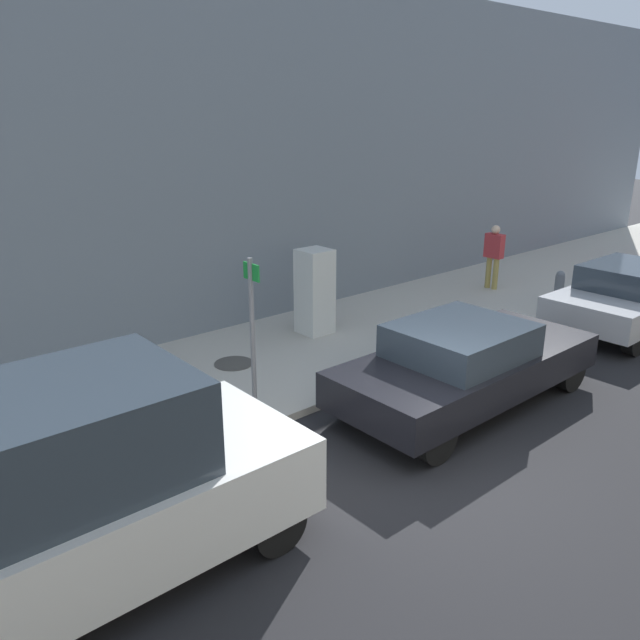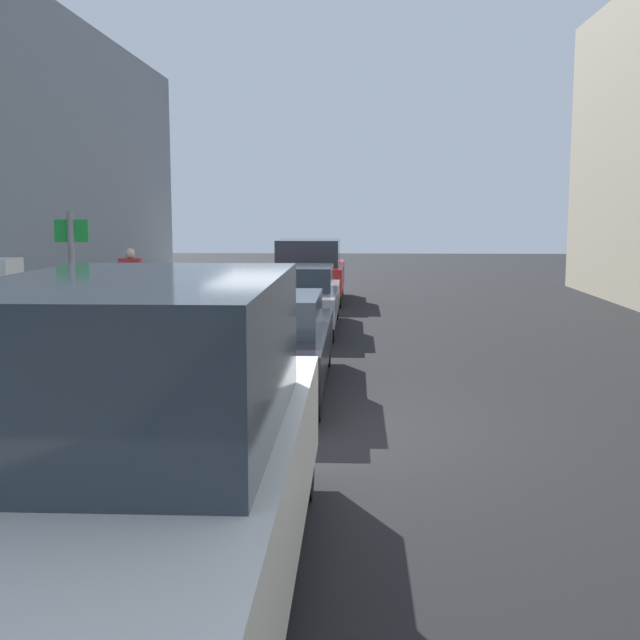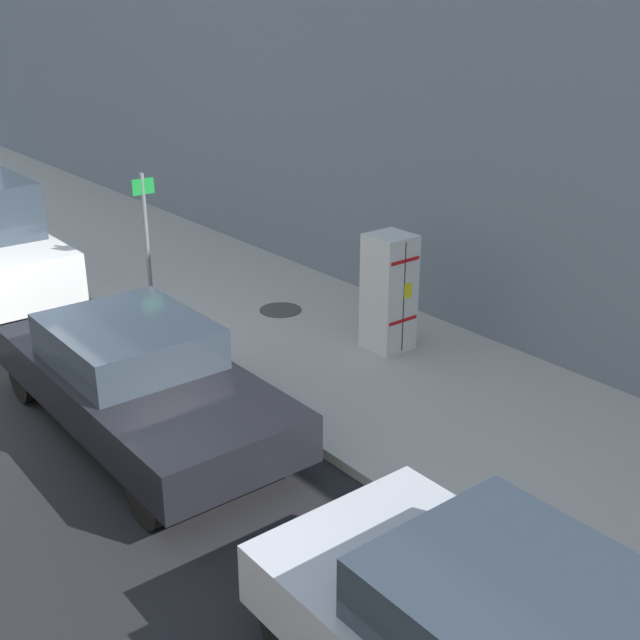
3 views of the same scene
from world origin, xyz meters
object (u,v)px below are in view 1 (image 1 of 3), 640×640
object	(u,v)px
street_sign_post	(252,330)
parked_sedan_silver	(633,294)
discarded_refrigerator	(315,292)
pedestrian_walking_far	(494,253)
fire_hydrant	(559,286)
parked_van_white	(42,503)
parked_sedan_dark	(466,363)

from	to	relation	value
street_sign_post	parked_sedan_silver	world-z (taller)	street_sign_post
discarded_refrigerator	pedestrian_walking_far	xyz separation A→B (m)	(0.39, 5.61, 0.07)
discarded_refrigerator	fire_hydrant	bearing A→B (deg)	69.89
pedestrian_walking_far	parked_van_white	bearing A→B (deg)	44.55
parked_van_white	discarded_refrigerator	bearing A→B (deg)	120.72
pedestrian_walking_far	parked_van_white	size ratio (longest dim) A/B	0.31
street_sign_post	pedestrian_walking_far	size ratio (longest dim) A/B	1.48
parked_sedan_dark	parked_sedan_silver	size ratio (longest dim) A/B	1.01
discarded_refrigerator	pedestrian_walking_far	size ratio (longest dim) A/B	1.06
pedestrian_walking_far	parked_sedan_dark	distance (m)	6.83
parked_sedan_dark	fire_hydrant	bearing A→B (deg)	106.40
discarded_refrigerator	parked_van_white	distance (m)	7.66
fire_hydrant	parked_sedan_silver	bearing A→B (deg)	-5.41
parked_van_white	parked_sedan_silver	distance (m)	12.24
parked_sedan_silver	street_sign_post	bearing A→B (deg)	-100.74
street_sign_post	fire_hydrant	bearing A→B (deg)	90.79
pedestrian_walking_far	parked_sedan_silver	size ratio (longest dim) A/B	0.35
parked_sedan_dark	parked_sedan_silver	world-z (taller)	parked_sedan_silver
fire_hydrant	parked_van_white	xyz separation A→B (m)	(1.78, -12.40, 0.54)
fire_hydrant	parked_sedan_silver	size ratio (longest dim) A/B	0.16
fire_hydrant	parked_sedan_dark	size ratio (longest dim) A/B	0.16
pedestrian_walking_far	parked_sedan_silver	xyz separation A→B (m)	(3.52, 0.04, -0.34)
parked_van_white	parked_sedan_dark	xyz separation A→B (m)	(0.00, 6.36, -0.33)
pedestrian_walking_far	parked_van_white	distance (m)	12.69
street_sign_post	pedestrian_walking_far	world-z (taller)	street_sign_post
pedestrian_walking_far	discarded_refrigerator	bearing A→B (deg)	24.47
street_sign_post	parked_van_white	world-z (taller)	street_sign_post
parked_sedan_silver	pedestrian_walking_far	bearing A→B (deg)	-179.34
fire_hydrant	pedestrian_walking_far	world-z (taller)	pedestrian_walking_far
discarded_refrigerator	parked_van_white	xyz separation A→B (m)	(3.91, -6.58, 0.06)
street_sign_post	pedestrian_walking_far	xyz separation A→B (m)	(-1.86, 8.69, -0.42)
discarded_refrigerator	parked_sedan_dark	world-z (taller)	discarded_refrigerator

